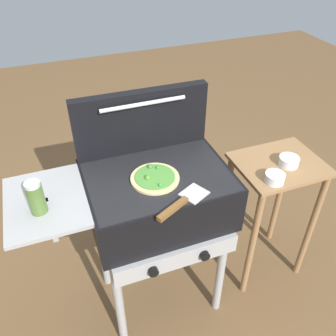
% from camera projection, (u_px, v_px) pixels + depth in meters
% --- Properties ---
extents(ground_plane, '(8.00, 8.00, 0.00)m').
position_uv_depth(ground_plane, '(160.00, 293.00, 2.13)').
color(ground_plane, brown).
extents(grill, '(0.96, 0.53, 0.90)m').
position_uv_depth(grill, '(155.00, 200.00, 1.66)').
color(grill, black).
rests_on(grill, ground_plane).
extents(grill_lid_open, '(0.63, 0.09, 0.30)m').
position_uv_depth(grill_lid_open, '(141.00, 121.00, 1.65)').
color(grill_lid_open, black).
rests_on(grill_lid_open, grill).
extents(pizza_veggie, '(0.21, 0.21, 0.03)m').
position_uv_depth(pizza_veggie, '(155.00, 178.00, 1.55)').
color(pizza_veggie, '#E0C17F').
rests_on(pizza_veggie, grill).
extents(sauce_jar, '(0.06, 0.06, 0.14)m').
position_uv_depth(sauce_jar, '(36.00, 197.00, 1.36)').
color(sauce_jar, '#4C6B2D').
rests_on(sauce_jar, grill).
extents(spatula, '(0.26, 0.17, 0.02)m').
position_uv_depth(spatula, '(182.00, 202.00, 1.43)').
color(spatula, '#B7BABF').
rests_on(spatula, grill).
extents(prep_table, '(0.44, 0.36, 0.79)m').
position_uv_depth(prep_table, '(272.00, 196.00, 1.97)').
color(prep_table, olive).
rests_on(prep_table, ground_plane).
extents(topping_bowl_near, '(0.10, 0.10, 0.04)m').
position_uv_depth(topping_bowl_near, '(275.00, 178.00, 1.70)').
color(topping_bowl_near, silver).
rests_on(topping_bowl_near, prep_table).
extents(topping_bowl_far, '(0.10, 0.10, 0.04)m').
position_uv_depth(topping_bowl_far, '(289.00, 161.00, 1.81)').
color(topping_bowl_far, silver).
rests_on(topping_bowl_far, prep_table).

